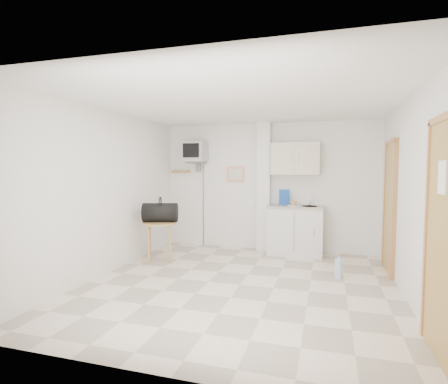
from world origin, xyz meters
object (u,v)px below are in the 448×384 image
(round_table, at_px, (160,228))
(duffel_bag, at_px, (160,212))
(crt_television, at_px, (195,153))
(water_bottle, at_px, (338,268))

(round_table, relative_size, duffel_bag, 1.02)
(duffel_bag, bearing_deg, crt_television, 62.28)
(crt_television, distance_m, round_table, 1.82)
(crt_television, distance_m, water_bottle, 3.55)
(duffel_bag, height_order, water_bottle, duffel_bag)
(round_table, distance_m, duffel_bag, 0.27)
(round_table, bearing_deg, water_bottle, -2.38)
(crt_television, xyz_separation_m, round_table, (-0.20, -1.20, -1.35))
(round_table, xyz_separation_m, duffel_bag, (-0.01, 0.04, 0.27))
(duffel_bag, bearing_deg, water_bottle, -20.84)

